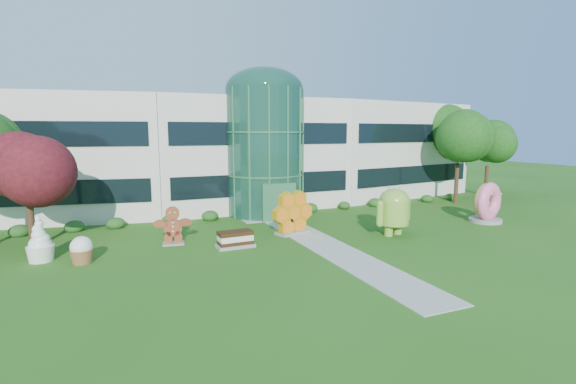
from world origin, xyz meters
name	(u,v)px	position (x,y,z in m)	size (l,w,h in m)	color
ground	(340,254)	(0.00, 0.00, 0.00)	(140.00, 140.00, 0.00)	#215114
building	(243,152)	(0.00, 18.00, 4.65)	(46.00, 15.00, 9.30)	beige
atrium	(265,153)	(0.00, 12.00, 4.90)	(6.00, 6.00, 9.80)	#194738
walkway	(323,244)	(0.00, 2.00, 0.02)	(2.40, 20.00, 0.04)	#9E9E93
tree_red	(29,196)	(-15.50, 7.50, 3.00)	(4.00, 4.00, 6.00)	#3F0C14
trees_backdrop	(261,161)	(0.00, 13.00, 4.20)	(52.00, 8.00, 8.40)	#124813
android_green	(394,208)	(5.17, 2.27, 1.76)	(3.11, 2.07, 3.53)	#7DAF38
android_black	(287,220)	(-0.91, 5.25, 0.92)	(1.62, 1.08, 1.84)	black
donut	(486,202)	(13.75, 2.80, 1.48)	(2.85, 1.37, 2.96)	#FD6096
gingerbread	(173,225)	(-8.09, 5.48, 1.13)	(2.45, 0.94, 2.27)	maroon
ice_cream_sandwich	(235,239)	(-4.91, 3.43, 0.48)	(2.13, 1.07, 0.95)	black
honeycomb	(293,215)	(-0.64, 5.06, 1.26)	(3.21, 1.15, 2.52)	orange
froyo	(40,238)	(-14.76, 4.81, 1.21)	(1.41, 1.41, 2.42)	white
cupcake	(82,250)	(-12.80, 3.62, 0.69)	(1.16, 1.16, 1.39)	white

